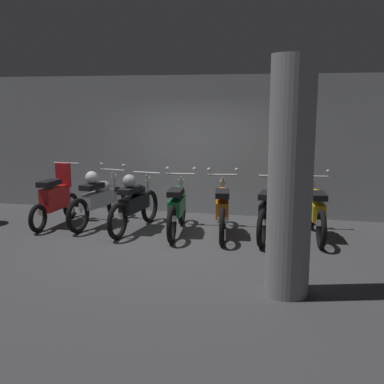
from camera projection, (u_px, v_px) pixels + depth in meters
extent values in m
plane|color=#424244|center=(169.00, 241.00, 8.28)|extent=(80.00, 80.00, 0.00)
cube|color=#9EA0A3|center=(197.00, 145.00, 10.26)|extent=(16.00, 0.30, 2.92)
torus|color=black|center=(71.00, 206.00, 9.89)|extent=(0.13, 0.54, 0.53)
torus|color=black|center=(38.00, 218.00, 8.81)|extent=(0.13, 0.54, 0.53)
cube|color=red|center=(55.00, 198.00, 9.30)|extent=(0.28, 0.75, 0.44)
cube|color=red|center=(63.00, 175.00, 9.55)|extent=(0.29, 0.14, 0.48)
cube|color=black|center=(49.00, 183.00, 9.09)|extent=(0.28, 0.54, 0.10)
cylinder|color=#B7BABF|center=(66.00, 163.00, 9.64)|extent=(0.56, 0.08, 0.04)
cylinder|color=#B7BABF|center=(69.00, 186.00, 9.77)|extent=(0.07, 0.15, 0.85)
sphere|color=silver|center=(68.00, 170.00, 9.71)|extent=(0.12, 0.12, 0.12)
cube|color=white|center=(38.00, 213.00, 8.81)|extent=(0.16, 0.02, 0.10)
torus|color=black|center=(116.00, 202.00, 9.93)|extent=(0.21, 0.66, 0.65)
torus|color=black|center=(78.00, 216.00, 8.76)|extent=(0.21, 0.66, 0.65)
cube|color=#9EA0A8|center=(98.00, 199.00, 9.31)|extent=(0.38, 0.86, 0.28)
ellipsoid|color=#9EA0A8|center=(102.00, 187.00, 9.41)|extent=(0.34, 0.48, 0.22)
cube|color=black|center=(92.00, 186.00, 9.09)|extent=(0.34, 0.56, 0.10)
cylinder|color=#B7BABF|center=(113.00, 170.00, 9.71)|extent=(0.56, 0.14, 0.04)
sphere|color=#B7BABF|center=(102.00, 164.00, 9.79)|extent=(0.07, 0.07, 0.07)
sphere|color=#B7BABF|center=(124.00, 166.00, 9.59)|extent=(0.07, 0.07, 0.07)
cylinder|color=#B7BABF|center=(115.00, 187.00, 9.82)|extent=(0.09, 0.17, 0.65)
sphere|color=silver|center=(114.00, 177.00, 9.78)|extent=(0.12, 0.12, 0.12)
cube|color=white|center=(79.00, 210.00, 8.76)|extent=(0.16, 0.04, 0.10)
sphere|color=silver|center=(92.00, 177.00, 9.06)|extent=(0.24, 0.24, 0.24)
torus|color=black|center=(150.00, 206.00, 9.55)|extent=(0.18, 0.66, 0.65)
torus|color=black|center=(117.00, 221.00, 8.35)|extent=(0.18, 0.66, 0.65)
cube|color=black|center=(134.00, 203.00, 8.91)|extent=(0.33, 0.85, 0.28)
ellipsoid|color=black|center=(138.00, 190.00, 9.02)|extent=(0.32, 0.47, 0.22)
cube|color=black|center=(129.00, 190.00, 8.69)|extent=(0.31, 0.55, 0.10)
cylinder|color=#B7BABF|center=(147.00, 173.00, 9.32)|extent=(0.56, 0.11, 0.04)
cylinder|color=#B7BABF|center=(148.00, 191.00, 9.44)|extent=(0.08, 0.17, 0.65)
sphere|color=silver|center=(148.00, 180.00, 9.40)|extent=(0.12, 0.12, 0.12)
cube|color=white|center=(118.00, 215.00, 8.35)|extent=(0.16, 0.03, 0.10)
sphere|color=#9EA0A8|center=(129.00, 181.00, 8.66)|extent=(0.24, 0.24, 0.24)
torus|color=black|center=(182.00, 208.00, 9.39)|extent=(0.16, 0.66, 0.65)
torus|color=black|center=(172.00, 225.00, 8.12)|extent=(0.16, 0.66, 0.65)
cube|color=#197238|center=(177.00, 206.00, 8.72)|extent=(0.31, 0.85, 0.28)
ellipsoid|color=#197238|center=(178.00, 192.00, 8.83)|extent=(0.30, 0.46, 0.22)
cube|color=black|center=(175.00, 192.00, 8.49)|extent=(0.29, 0.54, 0.10)
cylinder|color=#B7BABF|center=(181.00, 174.00, 9.16)|extent=(0.56, 0.09, 0.04)
sphere|color=#B7BABF|center=(167.00, 169.00, 9.17)|extent=(0.07, 0.07, 0.07)
sphere|color=#B7BABF|center=(194.00, 169.00, 9.11)|extent=(0.07, 0.07, 0.07)
cylinder|color=#B7BABF|center=(181.00, 192.00, 9.28)|extent=(0.07, 0.16, 0.65)
sphere|color=silver|center=(181.00, 181.00, 9.24)|extent=(0.12, 0.12, 0.12)
cube|color=white|center=(172.00, 219.00, 8.13)|extent=(0.16, 0.03, 0.10)
torus|color=black|center=(222.00, 209.00, 9.28)|extent=(0.19, 0.66, 0.65)
torus|color=black|center=(222.00, 226.00, 8.01)|extent=(0.19, 0.66, 0.65)
cube|color=orange|center=(222.00, 207.00, 8.61)|extent=(0.34, 0.86, 0.28)
ellipsoid|color=orange|center=(222.00, 193.00, 8.72)|extent=(0.32, 0.47, 0.22)
cube|color=black|center=(222.00, 194.00, 8.38)|extent=(0.32, 0.55, 0.10)
cylinder|color=#B7BABF|center=(223.00, 175.00, 9.05)|extent=(0.56, 0.12, 0.04)
sphere|color=#B7BABF|center=(209.00, 169.00, 9.05)|extent=(0.07, 0.07, 0.07)
sphere|color=#B7BABF|center=(237.00, 170.00, 9.02)|extent=(0.07, 0.07, 0.07)
cylinder|color=#B7BABF|center=(222.00, 194.00, 9.17)|extent=(0.08, 0.17, 0.65)
sphere|color=silver|center=(223.00, 182.00, 9.13)|extent=(0.12, 0.12, 0.12)
cube|color=white|center=(222.00, 220.00, 8.01)|extent=(0.16, 0.04, 0.10)
torus|color=black|center=(274.00, 211.00, 9.10)|extent=(0.15, 0.66, 0.65)
torus|color=black|center=(262.00, 228.00, 7.89)|extent=(0.15, 0.66, 0.65)
cube|color=black|center=(269.00, 209.00, 8.46)|extent=(0.30, 0.85, 0.28)
ellipsoid|color=black|center=(270.00, 195.00, 8.57)|extent=(0.30, 0.46, 0.22)
cube|color=black|center=(267.00, 195.00, 8.24)|extent=(0.29, 0.54, 0.10)
cylinder|color=#B7BABF|center=(274.00, 176.00, 8.88)|extent=(0.56, 0.09, 0.04)
cylinder|color=#B7BABF|center=(274.00, 195.00, 9.00)|extent=(0.07, 0.16, 0.65)
sphere|color=silver|center=(274.00, 184.00, 8.96)|extent=(0.12, 0.12, 0.12)
cube|color=white|center=(262.00, 222.00, 7.89)|extent=(0.16, 0.03, 0.10)
torus|color=black|center=(311.00, 212.00, 9.09)|extent=(0.16, 0.66, 0.65)
torus|color=black|center=(321.00, 229.00, 7.82)|extent=(0.16, 0.66, 0.65)
cube|color=gold|center=(316.00, 209.00, 8.42)|extent=(0.31, 0.85, 0.28)
ellipsoid|color=gold|center=(316.00, 195.00, 8.53)|extent=(0.30, 0.46, 0.22)
cube|color=black|center=(319.00, 196.00, 8.19)|extent=(0.29, 0.54, 0.10)
cylinder|color=#B7BABF|center=(313.00, 176.00, 8.86)|extent=(0.56, 0.09, 0.04)
sphere|color=#B7BABF|center=(299.00, 171.00, 8.87)|extent=(0.07, 0.07, 0.07)
sphere|color=#B7BABF|center=(328.00, 171.00, 8.81)|extent=(0.07, 0.07, 0.07)
cylinder|color=#B7BABF|center=(312.00, 196.00, 8.98)|extent=(0.07, 0.16, 0.65)
sphere|color=silver|center=(313.00, 184.00, 8.94)|extent=(0.12, 0.12, 0.12)
cube|color=white|center=(321.00, 223.00, 7.82)|extent=(0.16, 0.03, 0.10)
cylinder|color=gray|center=(290.00, 179.00, 5.77)|extent=(0.54, 0.54, 2.92)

